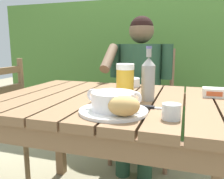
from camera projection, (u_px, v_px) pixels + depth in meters
The scene contains 13 objects.
dining_table at pixel (115, 116), 1.18m from camera, with size 1.19×0.86×0.73m.
hedge_backdrop at pixel (173, 44), 2.64m from camera, with size 3.55×0.92×2.10m.
chair_near_diner at pixel (143, 106), 2.03m from camera, with size 0.49×0.41×0.96m.
person_eating at pixel (139, 82), 1.80m from camera, with size 0.48×0.47×1.21m.
serving_plate at pixel (113, 111), 0.89m from camera, with size 0.27×0.27×0.01m.
soup_bowl at pixel (113, 100), 0.89m from camera, with size 0.22×0.17×0.08m.
bread_roll at pixel (124, 106), 0.80m from camera, with size 0.13×0.10×0.07m.
beer_glass at pixel (125, 83), 1.07m from camera, with size 0.08×0.08×0.17m.
beer_bottle at pixel (148, 78), 1.08m from camera, with size 0.06×0.06×0.25m.
water_glass_small at pixel (171, 112), 0.81m from camera, with size 0.07×0.07×0.06m.
butter_tub at pixel (214, 92), 1.17m from camera, with size 0.10×0.08×0.04m.
table_knife at pixel (154, 108), 0.95m from camera, with size 0.15×0.02×0.01m.
diner_bowl at pixel (129, 82), 1.48m from camera, with size 0.13×0.13×0.05m.
Camera 1 is at (0.33, -1.09, 0.98)m, focal length 37.31 mm.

